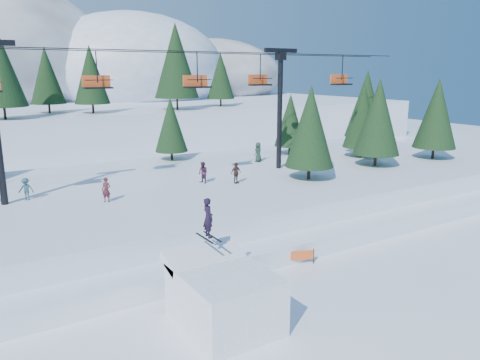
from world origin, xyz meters
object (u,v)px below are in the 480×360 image
jump_kicker (223,295)px  banner_far (341,237)px  banner_near (290,256)px  chairlift (157,93)px

jump_kicker → banner_far: 12.04m
jump_kicker → banner_far: bearing=21.1°
banner_far → banner_near: bearing=-170.0°
jump_kicker → banner_far: jump_kicker is taller
jump_kicker → banner_near: jump_kicker is taller
chairlift → banner_far: 16.70m
banner_near → banner_far: same height
banner_near → jump_kicker: bearing=-151.6°
chairlift → banner_far: bearing=-59.1°
chairlift → banner_far: (7.31, -12.18, -8.78)m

